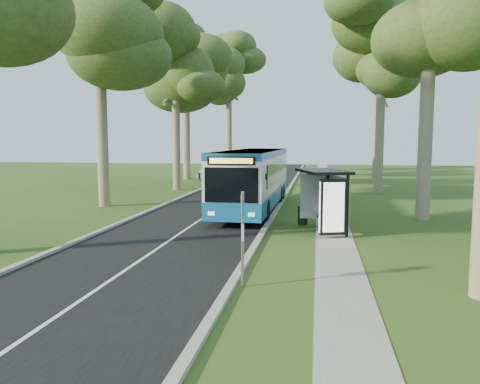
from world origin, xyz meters
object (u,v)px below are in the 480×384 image
(bus_stop_sign, at_px, (243,228))
(litter_bin, at_px, (303,215))
(bus, at_px, (253,179))
(car_silver, at_px, (227,168))
(car_white, at_px, (210,171))
(bus_shelter, at_px, (326,189))

(bus_stop_sign, bearing_deg, litter_bin, 69.94)
(bus_stop_sign, distance_m, litter_bin, 10.03)
(bus, height_order, car_silver, bus)
(car_white, bearing_deg, bus_stop_sign, -73.54)
(bus_shelter, xyz_separation_m, car_silver, (-10.81, 33.13, -1.15))
(bus, height_order, litter_bin, bus)
(bus, height_order, car_white, bus)
(car_white, bearing_deg, car_silver, 87.09)
(bus, relative_size, car_silver, 2.77)
(bus_shelter, relative_size, litter_bin, 3.99)
(litter_bin, bearing_deg, bus_shelter, -63.65)
(bus, xyz_separation_m, car_silver, (-6.81, 26.71, -1.00))
(bus_shelter, distance_m, car_white, 29.29)
(car_white, bearing_deg, litter_bin, -65.56)
(bus, height_order, bus_stop_sign, bus)
(bus, distance_m, car_silver, 27.59)
(bus, relative_size, bus_shelter, 3.68)
(bus, xyz_separation_m, bus_shelter, (4.00, -6.42, 0.15))
(bus, xyz_separation_m, litter_bin, (2.96, -4.32, -1.32))
(litter_bin, xyz_separation_m, car_silver, (-9.77, 31.03, 0.32))
(bus_stop_sign, relative_size, bus_shelter, 0.75)
(litter_bin, bearing_deg, bus_stop_sign, -97.54)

